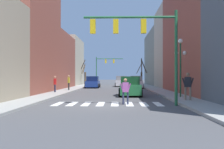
{
  "coord_description": "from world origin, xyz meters",
  "views": [
    {
      "loc": [
        0.67,
        -15.47,
        1.74
      ],
      "look_at": [
        -0.21,
        19.96,
        1.98
      ],
      "focal_mm": 42.0,
      "sensor_mm": 36.0,
      "label": 1
    }
  ],
  "objects_px": {
    "traffic_signal_far": "(104,65)",
    "pedestrian_on_left_sidewalk": "(55,83)",
    "pedestrian_on_right_sidewalk": "(69,81)",
    "pedestrian_waiting_at_curb": "(125,89)",
    "traffic_signal_near": "(141,36)",
    "pedestrian_near_right_corner": "(188,84)",
    "car_parked_right_mid": "(93,82)",
    "street_tree_right_mid": "(84,75)",
    "street_lamp_right_corner": "(180,56)",
    "car_driving_away_lane": "(130,87)",
    "car_at_intersection": "(136,82)",
    "car_parked_right_far": "(121,82)",
    "street_tree_left_near": "(142,73)"
  },
  "relations": [
    {
      "from": "traffic_signal_far",
      "to": "pedestrian_on_left_sidewalk",
      "type": "height_order",
      "value": "traffic_signal_far"
    },
    {
      "from": "pedestrian_on_right_sidewalk",
      "to": "pedestrian_waiting_at_curb",
      "type": "xyz_separation_m",
      "value": [
        6.22,
        -14.17,
        -0.22
      ]
    },
    {
      "from": "traffic_signal_near",
      "to": "pedestrian_near_right_corner",
      "type": "bearing_deg",
      "value": 31.99
    },
    {
      "from": "car_parked_right_mid",
      "to": "street_tree_right_mid",
      "type": "relative_size",
      "value": 0.95
    },
    {
      "from": "traffic_signal_near",
      "to": "pedestrian_waiting_at_curb",
      "type": "distance_m",
      "value": 3.39
    },
    {
      "from": "street_lamp_right_corner",
      "to": "pedestrian_on_left_sidewalk",
      "type": "bearing_deg",
      "value": 152.21
    },
    {
      "from": "car_driving_away_lane",
      "to": "pedestrian_on_left_sidewalk",
      "type": "distance_m",
      "value": 7.93
    },
    {
      "from": "car_at_intersection",
      "to": "car_parked_right_far",
      "type": "xyz_separation_m",
      "value": [
        -2.13,
        5.65,
        -0.0
      ]
    },
    {
      "from": "traffic_signal_near",
      "to": "car_parked_right_mid",
      "type": "height_order",
      "value": "traffic_signal_near"
    },
    {
      "from": "car_at_intersection",
      "to": "pedestrian_on_right_sidewalk",
      "type": "distance_m",
      "value": 11.64
    },
    {
      "from": "car_parked_right_mid",
      "to": "pedestrian_on_right_sidewalk",
      "type": "distance_m",
      "value": 9.08
    },
    {
      "from": "car_at_intersection",
      "to": "car_driving_away_lane",
      "type": "height_order",
      "value": "car_at_intersection"
    },
    {
      "from": "car_parked_right_mid",
      "to": "car_driving_away_lane",
      "type": "bearing_deg",
      "value": -163.08
    },
    {
      "from": "street_tree_left_near",
      "to": "car_at_intersection",
      "type": "bearing_deg",
      "value": -98.97
    },
    {
      "from": "street_lamp_right_corner",
      "to": "car_parked_right_far",
      "type": "height_order",
      "value": "street_lamp_right_corner"
    },
    {
      "from": "traffic_signal_far",
      "to": "pedestrian_waiting_at_curb",
      "type": "relative_size",
      "value": 3.68
    },
    {
      "from": "traffic_signal_near",
      "to": "pedestrian_waiting_at_curb",
      "type": "relative_size",
      "value": 3.52
    },
    {
      "from": "pedestrian_on_right_sidewalk",
      "to": "pedestrian_waiting_at_curb",
      "type": "relative_size",
      "value": 1.08
    },
    {
      "from": "pedestrian_near_right_corner",
      "to": "car_driving_away_lane",
      "type": "bearing_deg",
      "value": 147.32
    },
    {
      "from": "car_parked_right_mid",
      "to": "pedestrian_near_right_corner",
      "type": "height_order",
      "value": "pedestrian_near_right_corner"
    },
    {
      "from": "car_parked_right_mid",
      "to": "pedestrian_on_left_sidewalk",
      "type": "bearing_deg",
      "value": 169.09
    },
    {
      "from": "street_tree_left_near",
      "to": "street_tree_right_mid",
      "type": "bearing_deg",
      "value": -169.82
    },
    {
      "from": "car_parked_right_far",
      "to": "street_tree_right_mid",
      "type": "relative_size",
      "value": 0.87
    },
    {
      "from": "car_parked_right_mid",
      "to": "pedestrian_on_left_sidewalk",
      "type": "xyz_separation_m",
      "value": [
        -2.52,
        -13.1,
        0.29
      ]
    },
    {
      "from": "car_driving_away_lane",
      "to": "pedestrian_on_left_sidewalk",
      "type": "xyz_separation_m",
      "value": [
        -7.39,
        2.88,
        0.3
      ]
    },
    {
      "from": "car_driving_away_lane",
      "to": "pedestrian_waiting_at_curb",
      "type": "distance_m",
      "value": 7.08
    },
    {
      "from": "car_parked_right_mid",
      "to": "car_parked_right_far",
      "type": "xyz_separation_m",
      "value": [
        4.3,
        4.87,
        0.02
      ]
    },
    {
      "from": "street_lamp_right_corner",
      "to": "car_at_intersection",
      "type": "relative_size",
      "value": 0.97
    },
    {
      "from": "car_driving_away_lane",
      "to": "car_parked_right_far",
      "type": "distance_m",
      "value": 20.86
    },
    {
      "from": "street_lamp_right_corner",
      "to": "pedestrian_on_right_sidewalk",
      "type": "distance_m",
      "value": 14.78
    },
    {
      "from": "traffic_signal_near",
      "to": "street_tree_right_mid",
      "type": "height_order",
      "value": "traffic_signal_near"
    },
    {
      "from": "pedestrian_near_right_corner",
      "to": "street_tree_left_near",
      "type": "xyz_separation_m",
      "value": [
        -0.14,
        33.19,
        1.15
      ]
    },
    {
      "from": "traffic_signal_near",
      "to": "pedestrian_on_right_sidewalk",
      "type": "relative_size",
      "value": 3.27
    },
    {
      "from": "traffic_signal_near",
      "to": "traffic_signal_far",
      "type": "xyz_separation_m",
      "value": [
        -4.43,
        40.84,
        0.1
      ]
    },
    {
      "from": "traffic_signal_far",
      "to": "car_at_intersection",
      "type": "xyz_separation_m",
      "value": [
        5.66,
        -18.02,
        -3.44
      ]
    },
    {
      "from": "pedestrian_waiting_at_curb",
      "to": "street_tree_right_mid",
      "type": "xyz_separation_m",
      "value": [
        -6.82,
        32.75,
        1.05
      ]
    },
    {
      "from": "traffic_signal_far",
      "to": "pedestrian_on_right_sidewalk",
      "type": "relative_size",
      "value": 3.41
    },
    {
      "from": "street_lamp_right_corner",
      "to": "street_tree_left_near",
      "type": "height_order",
      "value": "street_tree_left_near"
    },
    {
      "from": "car_parked_right_mid",
      "to": "car_driving_away_lane",
      "type": "relative_size",
      "value": 1.07
    },
    {
      "from": "traffic_signal_far",
      "to": "street_tree_right_mid",
      "type": "bearing_deg",
      "value": -113.6
    },
    {
      "from": "car_parked_right_mid",
      "to": "car_at_intersection",
      "type": "distance_m",
      "value": 6.47
    },
    {
      "from": "pedestrian_on_left_sidewalk",
      "to": "pedestrian_near_right_corner",
      "type": "bearing_deg",
      "value": 27.23
    },
    {
      "from": "car_driving_away_lane",
      "to": "car_parked_right_far",
      "type": "height_order",
      "value": "car_parked_right_far"
    },
    {
      "from": "pedestrian_waiting_at_curb",
      "to": "street_tree_right_mid",
      "type": "relative_size",
      "value": 0.34
    },
    {
      "from": "pedestrian_on_right_sidewalk",
      "to": "traffic_signal_far",
      "type": "bearing_deg",
      "value": -9.61
    },
    {
      "from": "street_lamp_right_corner",
      "to": "car_driving_away_lane",
      "type": "height_order",
      "value": "street_lamp_right_corner"
    },
    {
      "from": "pedestrian_near_right_corner",
      "to": "street_tree_right_mid",
      "type": "xyz_separation_m",
      "value": [
        -11.05,
        31.22,
        0.77
      ]
    },
    {
      "from": "street_tree_right_mid",
      "to": "pedestrian_near_right_corner",
      "type": "bearing_deg",
      "value": -70.51
    },
    {
      "from": "car_parked_right_far",
      "to": "street_tree_left_near",
      "type": "xyz_separation_m",
      "value": [
        4.09,
        6.8,
        1.55
      ]
    },
    {
      "from": "street_tree_left_near",
      "to": "car_parked_right_far",
      "type": "bearing_deg",
      "value": -121.03
    }
  ]
}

